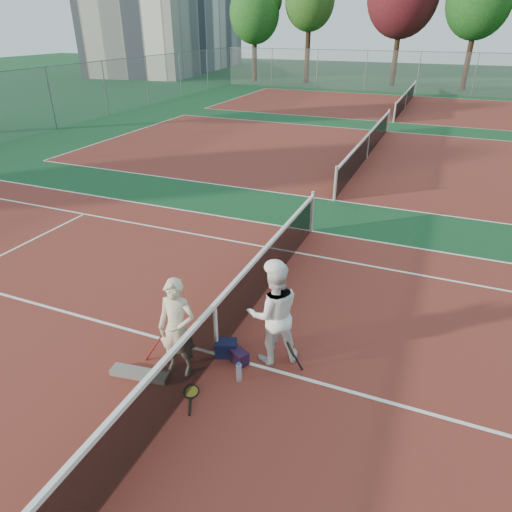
{
  "coord_description": "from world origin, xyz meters",
  "views": [
    {
      "loc": [
        2.92,
        -5.3,
        4.94
      ],
      "look_at": [
        0.0,
        1.69,
        1.05
      ],
      "focal_mm": 32.0,
      "sensor_mm": 36.0,
      "label": 1
    }
  ],
  "objects_px": {
    "net_main": "(216,330)",
    "racket_spare": "(191,392)",
    "player_a": "(177,328)",
    "racket_red": "(158,349)",
    "racket_black_held": "(291,358)",
    "player_b": "(274,314)",
    "water_bottle": "(239,372)",
    "sports_bag_navy": "(226,348)",
    "sports_bag_purple": "(239,357)"
  },
  "relations": [
    {
      "from": "racket_red",
      "to": "sports_bag_navy",
      "type": "distance_m",
      "value": 1.1
    },
    {
      "from": "sports_bag_navy",
      "to": "water_bottle",
      "type": "distance_m",
      "value": 0.64
    },
    {
      "from": "net_main",
      "to": "water_bottle",
      "type": "relative_size",
      "value": 36.6
    },
    {
      "from": "sports_bag_navy",
      "to": "racket_black_held",
      "type": "bearing_deg",
      "value": 1.59
    },
    {
      "from": "net_main",
      "to": "racket_spare",
      "type": "distance_m",
      "value": 1.05
    },
    {
      "from": "racket_spare",
      "to": "sports_bag_purple",
      "type": "xyz_separation_m",
      "value": [
        0.39,
        0.89,
        0.1
      ]
    },
    {
      "from": "sports_bag_navy",
      "to": "sports_bag_purple",
      "type": "bearing_deg",
      "value": -17.69
    },
    {
      "from": "racket_red",
      "to": "water_bottle",
      "type": "bearing_deg",
      "value": -6.92
    },
    {
      "from": "net_main",
      "to": "sports_bag_purple",
      "type": "distance_m",
      "value": 0.59
    },
    {
      "from": "player_a",
      "to": "player_b",
      "type": "xyz_separation_m",
      "value": [
        1.23,
        0.86,
        0.05
      ]
    },
    {
      "from": "sports_bag_purple",
      "to": "water_bottle",
      "type": "bearing_deg",
      "value": -66.4
    },
    {
      "from": "racket_spare",
      "to": "water_bottle",
      "type": "height_order",
      "value": "water_bottle"
    },
    {
      "from": "water_bottle",
      "to": "racket_black_held",
      "type": "bearing_deg",
      "value": 36.39
    },
    {
      "from": "racket_black_held",
      "to": "water_bottle",
      "type": "bearing_deg",
      "value": 4.07
    },
    {
      "from": "player_b",
      "to": "racket_red",
      "type": "xyz_separation_m",
      "value": [
        -1.66,
        -0.81,
        -0.61
      ]
    },
    {
      "from": "racket_spare",
      "to": "net_main",
      "type": "bearing_deg",
      "value": -24.64
    },
    {
      "from": "racket_spare",
      "to": "racket_red",
      "type": "bearing_deg",
      "value": 36.6
    },
    {
      "from": "player_b",
      "to": "sports_bag_navy",
      "type": "bearing_deg",
      "value": -13.76
    },
    {
      "from": "player_a",
      "to": "racket_red",
      "type": "height_order",
      "value": "player_a"
    },
    {
      "from": "racket_black_held",
      "to": "sports_bag_purple",
      "type": "height_order",
      "value": "racket_black_held"
    },
    {
      "from": "player_b",
      "to": "racket_red",
      "type": "distance_m",
      "value": 1.95
    },
    {
      "from": "racket_spare",
      "to": "water_bottle",
      "type": "distance_m",
      "value": 0.77
    },
    {
      "from": "racket_black_held",
      "to": "racket_spare",
      "type": "relative_size",
      "value": 0.92
    },
    {
      "from": "racket_black_held",
      "to": "player_b",
      "type": "bearing_deg",
      "value": -61.78
    },
    {
      "from": "player_a",
      "to": "water_bottle",
      "type": "height_order",
      "value": "player_a"
    },
    {
      "from": "racket_black_held",
      "to": "net_main",
      "type": "bearing_deg",
      "value": -28.68
    },
    {
      "from": "racket_red",
      "to": "water_bottle",
      "type": "relative_size",
      "value": 1.75
    },
    {
      "from": "player_a",
      "to": "racket_red",
      "type": "xyz_separation_m",
      "value": [
        -0.43,
        0.04,
        -0.56
      ]
    },
    {
      "from": "player_a",
      "to": "racket_black_held",
      "type": "xyz_separation_m",
      "value": [
        1.61,
        0.65,
        -0.55
      ]
    },
    {
      "from": "racket_red",
      "to": "racket_spare",
      "type": "relative_size",
      "value": 0.88
    },
    {
      "from": "player_a",
      "to": "water_bottle",
      "type": "relative_size",
      "value": 5.5
    },
    {
      "from": "net_main",
      "to": "player_b",
      "type": "xyz_separation_m",
      "value": [
        0.88,
        0.29,
        0.36
      ]
    },
    {
      "from": "player_a",
      "to": "sports_bag_navy",
      "type": "height_order",
      "value": "player_a"
    },
    {
      "from": "player_a",
      "to": "racket_spare",
      "type": "relative_size",
      "value": 2.75
    },
    {
      "from": "sports_bag_purple",
      "to": "racket_red",
      "type": "bearing_deg",
      "value": -158.13
    },
    {
      "from": "player_a",
      "to": "sports_bag_purple",
      "type": "xyz_separation_m",
      "value": [
        0.78,
        0.53,
        -0.71
      ]
    },
    {
      "from": "sports_bag_navy",
      "to": "sports_bag_purple",
      "type": "height_order",
      "value": "sports_bag_navy"
    },
    {
      "from": "racket_black_held",
      "to": "sports_bag_navy",
      "type": "height_order",
      "value": "racket_black_held"
    },
    {
      "from": "racket_black_held",
      "to": "sports_bag_purple",
      "type": "relative_size",
      "value": 1.95
    },
    {
      "from": "player_a",
      "to": "sports_bag_purple",
      "type": "bearing_deg",
      "value": 28.24
    },
    {
      "from": "racket_red",
      "to": "sports_bag_navy",
      "type": "bearing_deg",
      "value": 20.09
    },
    {
      "from": "sports_bag_purple",
      "to": "net_main",
      "type": "bearing_deg",
      "value": 174.66
    },
    {
      "from": "net_main",
      "to": "racket_red",
      "type": "xyz_separation_m",
      "value": [
        -0.78,
        -0.52,
        -0.25
      ]
    },
    {
      "from": "racket_spare",
      "to": "sports_bag_navy",
      "type": "distance_m",
      "value": 0.99
    },
    {
      "from": "net_main",
      "to": "player_b",
      "type": "height_order",
      "value": "player_b"
    },
    {
      "from": "sports_bag_navy",
      "to": "racket_red",
      "type": "bearing_deg",
      "value": -148.21
    },
    {
      "from": "water_bottle",
      "to": "sports_bag_purple",
      "type": "bearing_deg",
      "value": 113.6
    },
    {
      "from": "racket_black_held",
      "to": "water_bottle",
      "type": "height_order",
      "value": "racket_black_held"
    },
    {
      "from": "racket_red",
      "to": "sports_bag_navy",
      "type": "height_order",
      "value": "racket_red"
    },
    {
      "from": "player_a",
      "to": "player_b",
      "type": "distance_m",
      "value": 1.5
    }
  ]
}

